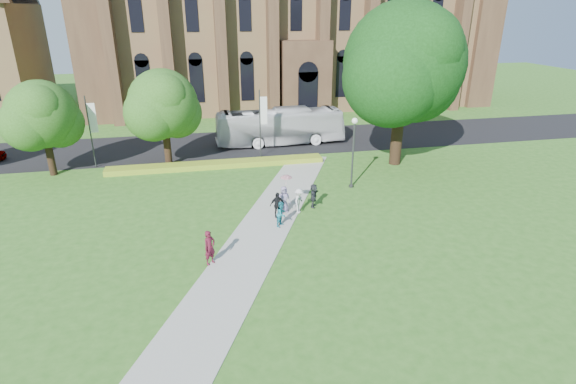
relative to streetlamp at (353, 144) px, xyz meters
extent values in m
plane|color=#2F641E|center=(-7.50, -6.50, -3.30)|extent=(160.00, 160.00, 0.00)
cube|color=black|center=(-7.50, 13.50, -3.29)|extent=(160.00, 10.00, 0.02)
cube|color=#B2B2A8|center=(-7.50, -5.50, -3.28)|extent=(15.58, 28.54, 0.04)
cube|color=gold|center=(-9.50, 6.70, -3.07)|extent=(18.00, 1.40, 0.45)
cube|color=brown|center=(2.50, 33.50, 5.20)|extent=(52.00, 16.00, 17.00)
cube|color=brown|center=(-22.00, 26.50, 7.20)|extent=(3.50, 3.50, 21.00)
cube|color=brown|center=(27.00, 26.50, 7.20)|extent=(3.50, 3.50, 21.00)
cube|color=brown|center=(2.50, 24.50, 1.20)|extent=(6.00, 2.50, 9.00)
cylinder|color=#38383D|center=(0.00, 0.00, -0.90)|extent=(0.14, 0.14, 4.80)
sphere|color=white|center=(0.00, 0.00, 1.72)|extent=(0.44, 0.44, 0.44)
cylinder|color=#38383D|center=(0.00, 0.00, -3.22)|extent=(0.36, 0.36, 0.15)
cylinder|color=#332114|center=(5.50, 4.50, 0.00)|extent=(0.96, 0.96, 6.60)
sphere|color=#0F340E|center=(5.50, 4.50, 5.10)|extent=(9.60, 9.60, 9.60)
cylinder|color=#332114|center=(-22.50, 7.50, -1.37)|extent=(0.56, 0.56, 3.85)
sphere|color=#295018|center=(-22.50, 7.50, 1.60)|extent=(5.20, 5.20, 5.20)
cylinder|color=#332114|center=(-13.50, 8.00, -1.23)|extent=(0.60, 0.60, 4.12)
sphere|color=#295018|center=(-13.50, 8.00, 1.95)|extent=(5.60, 5.60, 5.60)
cylinder|color=#38383D|center=(-5.50, 8.70, -0.30)|extent=(0.10, 0.10, 6.00)
cube|color=white|center=(-5.15, 8.70, 0.90)|extent=(0.60, 0.02, 2.40)
cylinder|color=#38383D|center=(-19.50, 8.70, -0.30)|extent=(0.10, 0.10, 6.00)
cube|color=white|center=(-19.15, 8.70, 0.90)|extent=(0.60, 0.02, 2.40)
imported|color=silver|center=(-2.98, 12.55, -1.54)|extent=(12.56, 3.22, 3.48)
imported|color=#501223|center=(-10.82, -8.97, -2.32)|extent=(0.81, 0.77, 1.87)
imported|color=teal|center=(-6.35, -5.39, -2.46)|extent=(0.96, 0.98, 1.58)
imported|color=silver|center=(-4.88, -3.72, -2.42)|extent=(1.07, 1.24, 1.66)
imported|color=black|center=(-6.39, -4.11, -2.42)|extent=(1.04, 0.60, 1.67)
imported|color=gray|center=(-5.81, -3.39, -2.38)|extent=(0.90, 0.63, 1.75)
imported|color=#2A2D32|center=(-3.71, -2.99, -2.45)|extent=(1.01, 1.56, 1.61)
imported|color=#CF9299|center=(-5.63, -3.29, -1.18)|extent=(0.80, 0.80, 0.64)
camera|label=1|loc=(-11.05, -29.61, 8.97)|focal=28.00mm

